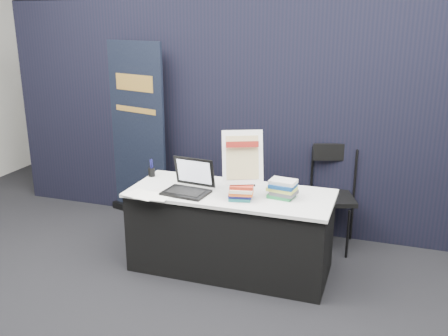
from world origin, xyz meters
TOP-DOWN VIEW (x-y plane):
  - floor at (0.00, 0.00)m, footprint 8.00×8.00m
  - wall_back at (0.00, 4.00)m, footprint 8.00×0.02m
  - drape_partition at (0.00, 1.60)m, footprint 6.00×0.08m
  - display_table at (0.00, 0.55)m, footprint 1.80×0.75m
  - laptop at (-0.35, 0.43)m, footprint 0.41×0.34m
  - mouse at (0.05, 0.45)m, footprint 0.10×0.12m
  - brochure_left at (-0.70, 0.23)m, footprint 0.32×0.26m
  - brochure_mid at (-0.53, 0.36)m, footprint 0.32×0.28m
  - brochure_right at (-0.60, 0.23)m, footprint 0.29×0.21m
  - pen_cup at (-0.86, 0.72)m, footprint 0.07×0.07m
  - book_stack_tall at (0.14, 0.39)m, footprint 0.23×0.20m
  - book_stack_short at (0.46, 0.56)m, footprint 0.24×0.19m
  - info_sign at (0.14, 0.42)m, footprint 0.36×0.25m
  - pullup_banner at (-1.40, 1.46)m, footprint 0.84×0.33m
  - stacking_chair at (0.78, 1.37)m, footprint 0.58×0.59m

SIDE VIEW (x-z plane):
  - floor at x=0.00m, z-range 0.00..0.00m
  - display_table at x=0.00m, z-range 0.00..0.75m
  - stacking_chair at x=0.78m, z-range 0.06..1.07m
  - brochure_mid at x=-0.53m, z-range 0.75..0.75m
  - brochure_left at x=-0.70m, z-range 0.75..0.75m
  - brochure_right at x=-0.60m, z-range 0.75..0.75m
  - mouse at x=0.05m, z-range 0.75..0.78m
  - pen_cup at x=-0.86m, z-range 0.75..0.83m
  - laptop at x=-0.35m, z-range 0.67..0.96m
  - book_stack_tall at x=0.14m, z-range 0.75..0.89m
  - book_stack_short at x=0.46m, z-range 0.75..0.91m
  - pullup_banner at x=-1.40m, z-range -0.11..1.87m
  - info_sign at x=0.14m, z-range 0.88..1.34m
  - drape_partition at x=0.00m, z-range 0.00..2.40m
  - wall_back at x=0.00m, z-range 0.00..3.50m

